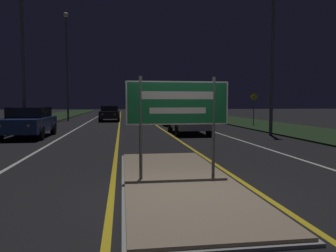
{
  "coord_description": "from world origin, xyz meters",
  "views": [
    {
      "loc": [
        -1.19,
        -6.02,
        1.74
      ],
      "look_at": [
        0.0,
        2.44,
        1.12
      ],
      "focal_mm": 35.0,
      "sensor_mm": 36.0,
      "label": 1
    }
  ],
  "objects_px": {
    "highway_sign": "(178,107)",
    "car_receding_0": "(189,120)",
    "car_receding_1": "(174,115)",
    "streetlight_left_near": "(22,7)",
    "car_approaching_1": "(110,113)",
    "streetlight_left_far": "(67,56)",
    "car_approaching_2": "(110,111)",
    "streetlight_right_near": "(273,20)",
    "car_approaching_0": "(29,122)",
    "warning_sign": "(254,106)"
  },
  "relations": [
    {
      "from": "streetlight_left_far",
      "to": "car_approaching_2",
      "type": "bearing_deg",
      "value": 68.01
    },
    {
      "from": "streetlight_right_near",
      "to": "car_approaching_0",
      "type": "relative_size",
      "value": 2.29
    },
    {
      "from": "car_approaching_2",
      "to": "car_approaching_0",
      "type": "bearing_deg",
      "value": -97.4
    },
    {
      "from": "streetlight_left_far",
      "to": "car_receding_0",
      "type": "height_order",
      "value": "streetlight_left_far"
    },
    {
      "from": "car_receding_0",
      "to": "car_approaching_0",
      "type": "relative_size",
      "value": 0.97
    },
    {
      "from": "car_receding_1",
      "to": "warning_sign",
      "type": "height_order",
      "value": "warning_sign"
    },
    {
      "from": "warning_sign",
      "to": "car_approaching_0",
      "type": "bearing_deg",
      "value": -157.66
    },
    {
      "from": "streetlight_left_near",
      "to": "car_approaching_1",
      "type": "xyz_separation_m",
      "value": [
        3.8,
        13.54,
        -5.77
      ]
    },
    {
      "from": "car_receding_0",
      "to": "car_receding_1",
      "type": "xyz_separation_m",
      "value": [
        0.32,
        7.2,
        -0.01
      ]
    },
    {
      "from": "highway_sign",
      "to": "car_receding_0",
      "type": "distance_m",
      "value": 11.13
    },
    {
      "from": "car_approaching_1",
      "to": "car_approaching_2",
      "type": "height_order",
      "value": "car_approaching_1"
    },
    {
      "from": "streetlight_right_near",
      "to": "car_receding_1",
      "type": "xyz_separation_m",
      "value": [
        -3.86,
        8.56,
        -5.28
      ]
    },
    {
      "from": "car_approaching_1",
      "to": "warning_sign",
      "type": "bearing_deg",
      "value": -37.35
    },
    {
      "from": "streetlight_left_near",
      "to": "car_approaching_2",
      "type": "relative_size",
      "value": 2.6
    },
    {
      "from": "streetlight_left_far",
      "to": "warning_sign",
      "type": "bearing_deg",
      "value": -32.08
    },
    {
      "from": "car_receding_0",
      "to": "car_approaching_0",
      "type": "distance_m",
      "value": 8.3
    },
    {
      "from": "car_approaching_0",
      "to": "car_approaching_1",
      "type": "bearing_deg",
      "value": 76.08
    },
    {
      "from": "warning_sign",
      "to": "car_receding_0",
      "type": "bearing_deg",
      "value": -138.89
    },
    {
      "from": "car_receding_0",
      "to": "streetlight_left_far",
      "type": "bearing_deg",
      "value": 121.29
    },
    {
      "from": "highway_sign",
      "to": "warning_sign",
      "type": "relative_size",
      "value": 0.93
    },
    {
      "from": "highway_sign",
      "to": "streetlight_right_near",
      "type": "relative_size",
      "value": 0.22
    },
    {
      "from": "highway_sign",
      "to": "car_approaching_0",
      "type": "xyz_separation_m",
      "value": [
        -5.81,
        10.16,
        -0.85
      ]
    },
    {
      "from": "car_receding_1",
      "to": "warning_sign",
      "type": "relative_size",
      "value": 1.82
    },
    {
      "from": "car_receding_0",
      "to": "car_approaching_2",
      "type": "relative_size",
      "value": 1.05
    },
    {
      "from": "streetlight_right_near",
      "to": "warning_sign",
      "type": "bearing_deg",
      "value": 74.9
    },
    {
      "from": "streetlight_left_far",
      "to": "car_approaching_0",
      "type": "relative_size",
      "value": 2.26
    },
    {
      "from": "streetlight_right_near",
      "to": "car_approaching_1",
      "type": "xyz_separation_m",
      "value": [
        -8.98,
        14.74,
        -5.26
      ]
    },
    {
      "from": "car_receding_1",
      "to": "car_receding_0",
      "type": "bearing_deg",
      "value": -92.55
    },
    {
      "from": "streetlight_left_near",
      "to": "car_approaching_0",
      "type": "xyz_separation_m",
      "value": [
        0.32,
        -0.5,
        -5.73
      ]
    },
    {
      "from": "car_receding_1",
      "to": "streetlight_left_near",
      "type": "bearing_deg",
      "value": -140.49
    },
    {
      "from": "streetlight_left_far",
      "to": "streetlight_left_near",
      "type": "bearing_deg",
      "value": -89.38
    },
    {
      "from": "car_receding_1",
      "to": "car_approaching_0",
      "type": "xyz_separation_m",
      "value": [
        -8.6,
        -7.86,
        0.05
      ]
    },
    {
      "from": "highway_sign",
      "to": "car_approaching_2",
      "type": "height_order",
      "value": "highway_sign"
    },
    {
      "from": "car_approaching_0",
      "to": "car_approaching_1",
      "type": "relative_size",
      "value": 0.97
    },
    {
      "from": "car_receding_0",
      "to": "car_receding_1",
      "type": "bearing_deg",
      "value": 87.45
    },
    {
      "from": "car_approaching_0",
      "to": "car_receding_0",
      "type": "bearing_deg",
      "value": 4.53
    },
    {
      "from": "car_approaching_2",
      "to": "car_receding_1",
      "type": "bearing_deg",
      "value": -71.14
    },
    {
      "from": "car_approaching_1",
      "to": "warning_sign",
      "type": "xyz_separation_m",
      "value": [
        10.74,
        -8.2,
        0.76
      ]
    },
    {
      "from": "car_receding_0",
      "to": "car_approaching_1",
      "type": "distance_m",
      "value": 14.22
    },
    {
      "from": "car_receding_1",
      "to": "car_approaching_2",
      "type": "distance_m",
      "value": 16.99
    },
    {
      "from": "highway_sign",
      "to": "car_receding_1",
      "type": "height_order",
      "value": "highway_sign"
    },
    {
      "from": "highway_sign",
      "to": "warning_sign",
      "type": "xyz_separation_m",
      "value": [
        8.41,
        16.0,
        -0.13
      ]
    },
    {
      "from": "highway_sign",
      "to": "car_receding_0",
      "type": "xyz_separation_m",
      "value": [
        2.47,
        10.82,
        -0.89
      ]
    },
    {
      "from": "car_receding_0",
      "to": "car_approaching_1",
      "type": "relative_size",
      "value": 0.94
    },
    {
      "from": "streetlight_right_near",
      "to": "car_approaching_0",
      "type": "bearing_deg",
      "value": 176.77
    },
    {
      "from": "streetlight_left_far",
      "to": "car_receding_0",
      "type": "distance_m",
      "value": 17.68
    },
    {
      "from": "streetlight_right_near",
      "to": "warning_sign",
      "type": "distance_m",
      "value": 8.14
    },
    {
      "from": "streetlight_left_far",
      "to": "highway_sign",
      "type": "bearing_deg",
      "value": -76.01
    },
    {
      "from": "streetlight_left_far",
      "to": "car_receding_1",
      "type": "distance_m",
      "value": 12.76
    },
    {
      "from": "streetlight_right_near",
      "to": "warning_sign",
      "type": "relative_size",
      "value": 4.29
    }
  ]
}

